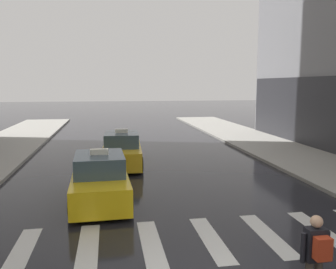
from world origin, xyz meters
TOP-DOWN VIEW (x-y plane):
  - crosswalk_markings at (-0.00, 3.00)m, footprint 11.30×2.80m
  - taxi_lead at (-2.09, 6.56)m, footprint 2.04×4.59m
  - taxi_second at (-1.14, 11.83)m, footprint 2.10×4.62m
  - pedestrian_with_backpack at (1.82, 0.06)m, footprint 0.55×0.43m

SIDE VIEW (x-z plane):
  - crosswalk_markings at x=0.00m, z-range 0.00..0.01m
  - taxi_lead at x=-2.09m, z-range -0.18..1.63m
  - taxi_second at x=-1.14m, z-range -0.18..1.63m
  - pedestrian_with_backpack at x=1.82m, z-range 0.15..1.80m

